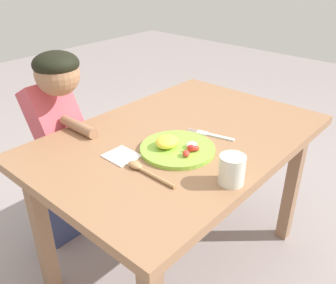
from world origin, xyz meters
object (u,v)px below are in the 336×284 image
spoon (143,170)px  drinking_cup (232,170)px  person (58,145)px  fork (212,135)px  plate (176,148)px

spoon → drinking_cup: (0.14, -0.25, 0.04)m
spoon → person: person is taller
fork → drinking_cup: bearing=122.4°
person → drinking_cup: bearing=96.7°
fork → drinking_cup: 0.33m
plate → fork: 0.19m
plate → fork: bearing=-8.1°
drinking_cup → plate: bearing=81.0°
fork → spoon: (-0.37, 0.02, 0.01)m
fork → spoon: 0.37m
plate → spoon: (-0.18, -0.01, -0.00)m
plate → person: 0.61m
fork → person: (-0.33, 0.61, -0.13)m
fork → drinking_cup: size_ratio=2.02×
plate → fork: size_ratio=1.40×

